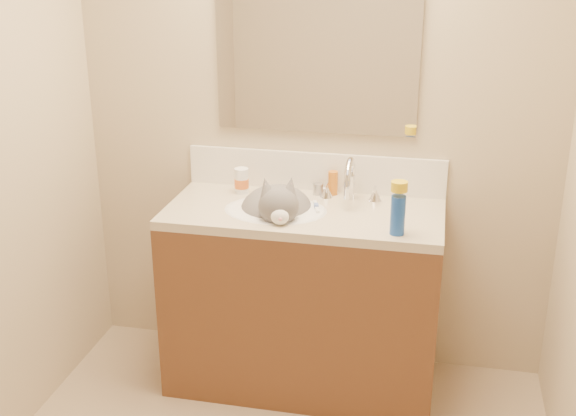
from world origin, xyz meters
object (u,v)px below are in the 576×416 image
at_px(silver_jar, 318,189).
at_px(amber_bottle, 333,183).
at_px(spray_can, 398,215).
at_px(vanity_cabinet, 303,302).
at_px(cat, 277,212).
at_px(basin, 276,225).
at_px(faucet, 350,183).
at_px(pill_bottle, 242,181).

relative_size(silver_jar, amber_bottle, 0.48).
bearing_deg(amber_bottle, spray_can, -52.13).
bearing_deg(vanity_cabinet, amber_bottle, 67.28).
bearing_deg(silver_jar, spray_can, -45.84).
bearing_deg(cat, spray_can, -36.08).
relative_size(basin, spray_can, 2.81).
xyz_separation_m(vanity_cabinet, spray_can, (0.41, -0.19, 0.53)).
relative_size(basin, faucet, 1.61).
relative_size(basin, pill_bottle, 3.83).
bearing_deg(pill_bottle, vanity_cabinet, -25.52).
bearing_deg(cat, vanity_cabinet, -14.38).
height_order(cat, silver_jar, cat).
bearing_deg(cat, amber_bottle, 30.40).
bearing_deg(faucet, silver_jar, 156.08).
xyz_separation_m(vanity_cabinet, cat, (-0.12, -0.00, 0.43)).
bearing_deg(cat, silver_jar, 39.02).
relative_size(basin, silver_jar, 8.51).
height_order(amber_bottle, spray_can, spray_can).
bearing_deg(basin, vanity_cabinet, 14.04).
distance_m(faucet, spray_can, 0.40).
height_order(cat, spray_can, cat).
xyz_separation_m(amber_bottle, spray_can, (0.32, -0.41, 0.03)).
distance_m(basin, faucet, 0.38).
bearing_deg(faucet, basin, -150.88).
bearing_deg(silver_jar, pill_bottle, -171.54).
height_order(faucet, cat, faucet).
xyz_separation_m(silver_jar, amber_bottle, (0.07, 0.01, 0.03)).
bearing_deg(basin, amber_bottle, 49.68).
bearing_deg(cat, pill_bottle, 125.75).
bearing_deg(basin, silver_jar, 58.13).
distance_m(silver_jar, spray_can, 0.56).
distance_m(faucet, pill_bottle, 0.50).
bearing_deg(spray_can, amber_bottle, 127.87).
bearing_deg(basin, faucet, 29.12).
bearing_deg(faucet, pill_bottle, 178.12).
height_order(basin, cat, cat).
xyz_separation_m(pill_bottle, spray_can, (0.73, -0.35, 0.02)).
relative_size(faucet, silver_jar, 5.30).
distance_m(vanity_cabinet, cat, 0.45).
height_order(silver_jar, spray_can, spray_can).
xyz_separation_m(basin, pill_bottle, (-0.20, 0.18, 0.13)).
relative_size(faucet, pill_bottle, 2.38).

